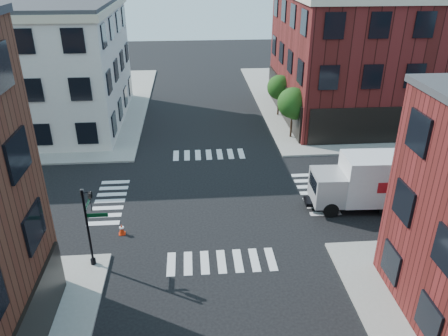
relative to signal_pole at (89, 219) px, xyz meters
name	(u,v)px	position (x,y,z in m)	size (l,w,h in m)	color
ground	(214,197)	(6.72, 6.68, -2.86)	(120.00, 120.00, 0.00)	black
sidewalk_ne	(385,98)	(27.72, 27.68, -2.78)	(30.00, 30.00, 0.15)	gray
sidewalk_nw	(8,107)	(-14.28, 27.68, -2.78)	(30.00, 30.00, 0.15)	gray
building_ne	(411,55)	(27.22, 22.68, 3.14)	(25.00, 16.00, 12.00)	#411210
tree_near	(293,105)	(14.28, 16.65, 0.30)	(2.69, 2.69, 4.49)	black
tree_far	(280,89)	(14.28, 22.65, 0.02)	(2.43, 2.43, 4.07)	black
signal_pole	(89,219)	(0.00, 0.00, 0.00)	(1.29, 1.24, 4.60)	black
box_truck	(376,181)	(17.02, 4.58, -0.97)	(8.12, 2.70, 3.64)	silver
traffic_cone	(122,229)	(1.05, 2.73, -2.52)	(0.43, 0.43, 0.70)	red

